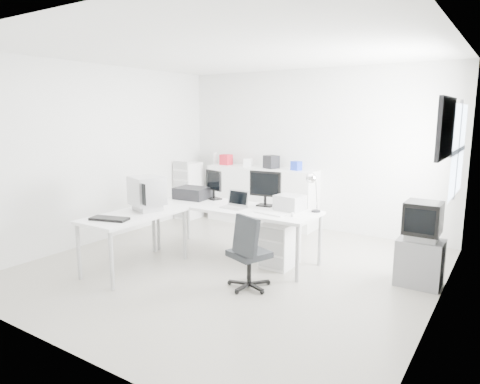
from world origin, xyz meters
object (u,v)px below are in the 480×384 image
Objects in this scene: lcd_monitor_small at (214,185)px; main_desk at (235,232)px; lcd_monitor_large at (265,189)px; inkjet_printer at (192,193)px; laptop at (234,201)px; tv_cabinet at (420,262)px; crt_tv at (423,221)px; side_desk at (135,241)px; office_chair at (249,250)px; sideboard at (261,196)px; crt_monitor at (147,193)px; laser_printer at (290,203)px; drawer_pedestal at (280,244)px; filing_cabinet at (189,190)px.

main_desk is at bearing -6.27° from lcd_monitor_small.
inkjet_printer is at bearing -179.06° from lcd_monitor_large.
laptop is 2.48m from tv_cabinet.
lcd_monitor_small reaches higher than tv_cabinet.
lcd_monitor_large is 0.97× the size of crt_tv.
laptop is (0.05, -0.10, 0.48)m from main_desk.
side_desk is 1.63m from office_chair.
tv_cabinet is (3.27, 0.28, -0.56)m from inkjet_printer.
lcd_monitor_large is 2.08m from crt_tv.
lcd_monitor_small is 1.69m from sideboard.
laser_printer is at bearing 52.68° from crt_monitor.
drawer_pedestal is 1.07× the size of tv_cabinet.
office_chair is at bearing -21.12° from lcd_monitor_small.
sideboard is at bearing 111.87° from lcd_monitor_small.
filing_cabinet is at bearing -164.65° from sideboard.
crt_monitor is at bearing -149.86° from drawer_pedestal.
sideboard is at bearing 154.08° from crt_tv.
lcd_monitor_large is 2.76m from filing_cabinet.
inkjet_printer reaches higher than drawer_pedestal.
filing_cabinet is (-2.83, 1.26, -0.30)m from laser_printer.
inkjet_printer is at bearing 173.29° from main_desk.
inkjet_printer is at bearing -175.06° from tv_cabinet.
drawer_pedestal is 0.58m from laser_printer.
lcd_monitor_large is at bearing 18.17° from lcd_monitor_small.
sideboard is (-0.71, 1.98, -0.32)m from laptop.
crt_monitor is (-0.30, -1.10, 0.01)m from lcd_monitor_small.
filing_cabinet is at bearing 144.54° from main_desk.
inkjet_printer reaches higher than tv_cabinet.
laptop is at bearing -17.55° from inkjet_printer.
lcd_monitor_large reaches higher than crt_tv.
drawer_pedestal is 0.65× the size of office_chair.
drawer_pedestal is 1.20× the size of crt_tv.
office_chair is at bearing -39.04° from filing_cabinet.
crt_monitor is (-1.20, -1.10, -0.01)m from lcd_monitor_large.
inkjet_printer is 0.99× the size of crt_tv.
main_desk is 4.00× the size of drawer_pedestal.
lcd_monitor_large is at bearing -178.12° from laser_printer.
sideboard is (-1.41, 1.66, -0.32)m from laser_printer.
tv_cabinet is at bearing 0.00° from crt_tv.
lcd_monitor_small reaches higher than drawer_pedestal.
laser_printer is 0.32× the size of filing_cabinet.
lcd_monitor_large is 1.37× the size of laser_printer.
lcd_monitor_small reaches higher than side_desk.
inkjet_printer is (-0.85, 0.10, 0.46)m from main_desk.
laptop is (0.60, -0.35, -0.12)m from lcd_monitor_small.
lcd_monitor_small reaches higher than filing_cabinet.
crt_tv is at bearing 0.00° from tv_cabinet.
main_desk is 1.39m from side_desk.
laser_printer is (0.40, -0.03, -0.14)m from lcd_monitor_large.
lcd_monitor_small is at bearing 170.91° from drawer_pedestal.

